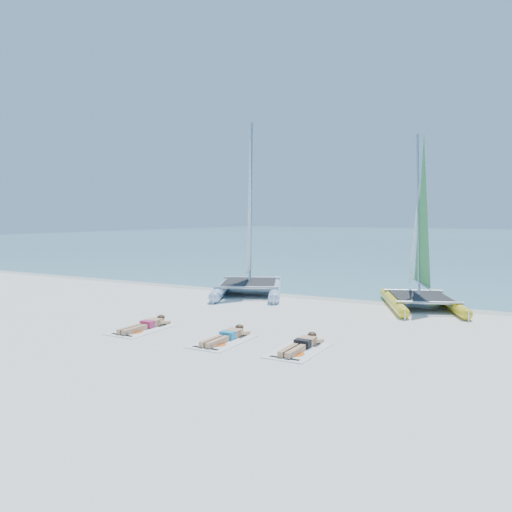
{
  "coord_description": "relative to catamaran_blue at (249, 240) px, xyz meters",
  "views": [
    {
      "loc": [
        6.75,
        -12.29,
        3.08
      ],
      "look_at": [
        -0.63,
        1.2,
        1.85
      ],
      "focal_mm": 35.0,
      "sensor_mm": 36.0,
      "label": 1
    }
  ],
  "objects": [
    {
      "name": "ground",
      "position": [
        2.99,
        -4.96,
        -2.15
      ],
      "size": [
        140.0,
        140.0,
        0.0
      ],
      "primitive_type": "plane",
      "color": "silver",
      "rests_on": "ground"
    },
    {
      "name": "sea",
      "position": [
        2.99,
        58.04,
        -2.14
      ],
      "size": [
        140.0,
        115.0,
        0.01
      ],
      "primitive_type": "cube",
      "color": "#78C9C3",
      "rests_on": "ground"
    },
    {
      "name": "wet_sand_strip",
      "position": [
        2.99,
        0.54,
        -2.15
      ],
      "size": [
        140.0,
        1.4,
        0.01
      ],
      "primitive_type": "cube",
      "color": "silver",
      "rests_on": "ground"
    },
    {
      "name": "catamaran_blue",
      "position": [
        0.0,
        0.0,
        0.0
      ],
      "size": [
        4.51,
        5.85,
        7.2
      ],
      "rotation": [
        0.0,
        0.0,
        0.43
      ],
      "color": "#ABC3E1",
      "rests_on": "ground"
    },
    {
      "name": "catamaran_yellow",
      "position": [
        6.46,
        0.44,
        -0.21
      ],
      "size": [
        3.71,
        5.0,
        6.16
      ],
      "rotation": [
        0.0,
        0.0,
        0.39
      ],
      "color": "yellow",
      "rests_on": "ground"
    },
    {
      "name": "towel_a",
      "position": [
        0.63,
        -7.06,
        -2.14
      ],
      "size": [
        1.0,
        1.85,
        0.02
      ],
      "primitive_type": "cube",
      "color": "white",
      "rests_on": "ground"
    },
    {
      "name": "sunbather_a",
      "position": [
        0.63,
        -6.87,
        -2.03
      ],
      "size": [
        0.37,
        1.73,
        0.26
      ],
      "color": "tan",
      "rests_on": "towel_a"
    },
    {
      "name": "towel_b",
      "position": [
        3.24,
        -7.09,
        -2.14
      ],
      "size": [
        1.0,
        1.85,
        0.02
      ],
      "primitive_type": "cube",
      "color": "white",
      "rests_on": "ground"
    },
    {
      "name": "sunbather_b",
      "position": [
        3.24,
        -6.9,
        -2.03
      ],
      "size": [
        0.37,
        1.73,
        0.26
      ],
      "color": "tan",
      "rests_on": "towel_b"
    },
    {
      "name": "towel_c",
      "position": [
        5.22,
        -6.96,
        -2.14
      ],
      "size": [
        1.0,
        1.85,
        0.02
      ],
      "primitive_type": "cube",
      "color": "white",
      "rests_on": "ground"
    },
    {
      "name": "sunbather_c",
      "position": [
        5.22,
        -6.77,
        -2.03
      ],
      "size": [
        0.37,
        1.73,
        0.26
      ],
      "color": "tan",
      "rests_on": "towel_c"
    }
  ]
}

